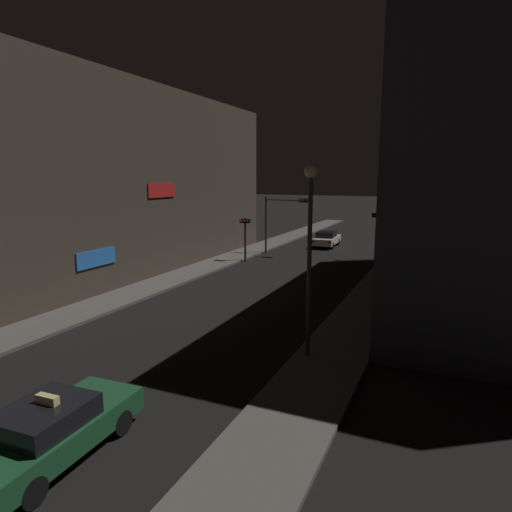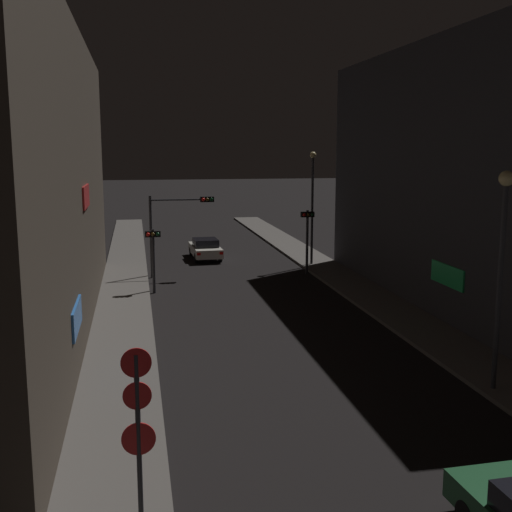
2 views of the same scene
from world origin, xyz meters
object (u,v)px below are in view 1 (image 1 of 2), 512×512
object	(u,v)px
street_lamp_near_block	(310,232)
street_lamp_far_block	(396,202)
taxi	(52,430)
traffic_light_overhead	(282,213)
traffic_light_left_kerb	(245,230)
traffic_light_right_kerb	(377,227)
far_car	(327,239)

from	to	relation	value
street_lamp_near_block	street_lamp_far_block	bearing A→B (deg)	89.31
taxi	street_lamp_near_block	bearing A→B (deg)	65.37
traffic_light_overhead	traffic_light_left_kerb	world-z (taller)	traffic_light_overhead
traffic_light_left_kerb	traffic_light_overhead	bearing A→B (deg)	70.31
traffic_light_right_kerb	street_lamp_near_block	xyz separation A→B (m)	(0.71, -19.44, 1.86)
taxi	traffic_light_right_kerb	size ratio (longest dim) A/B	1.17
street_lamp_near_block	street_lamp_far_block	world-z (taller)	street_lamp_far_block
taxi	traffic_light_overhead	xyz separation A→B (m)	(-4.87, 27.96, 2.78)
far_car	street_lamp_far_block	xyz separation A→B (m)	(6.47, -3.91, 3.77)
far_car	street_lamp_near_block	bearing A→B (deg)	-76.48
traffic_light_overhead	far_car	bearing A→B (deg)	68.19
far_car	traffic_light_right_kerb	size ratio (longest dim) A/B	1.17
taxi	traffic_light_right_kerb	xyz separation A→B (m)	(2.93, 27.38, 2.03)
traffic_light_right_kerb	street_lamp_near_block	bearing A→B (deg)	-87.90
taxi	traffic_light_right_kerb	bearing A→B (deg)	83.89
traffic_light_left_kerb	street_lamp_far_block	world-z (taller)	street_lamp_far_block
far_car	traffic_light_overhead	distance (m)	6.82
traffic_light_overhead	traffic_light_right_kerb	xyz separation A→B (m)	(7.80, -0.58, -0.75)
street_lamp_far_block	taxi	bearing A→B (deg)	-97.46
traffic_light_left_kerb	street_lamp_near_block	bearing A→B (deg)	-57.85
traffic_light_overhead	street_lamp_far_block	size ratio (longest dim) A/B	0.67
far_car	traffic_light_overhead	world-z (taller)	traffic_light_overhead
taxi	far_car	distance (m)	33.84
traffic_light_overhead	traffic_light_left_kerb	xyz separation A→B (m)	(-1.48, -4.12, -1.06)
traffic_light_overhead	street_lamp_near_block	distance (m)	21.78
street_lamp_near_block	taxi	bearing A→B (deg)	-114.63
traffic_light_overhead	street_lamp_near_block	world-z (taller)	street_lamp_near_block
traffic_light_right_kerb	traffic_light_left_kerb	bearing A→B (deg)	-159.12
far_car	street_lamp_near_block	xyz separation A→B (m)	(6.20, -25.80, 3.89)
far_car	traffic_light_left_kerb	bearing A→B (deg)	-110.94
taxi	far_car	size ratio (longest dim) A/B	1.00
traffic_light_overhead	traffic_light_right_kerb	bearing A→B (deg)	-4.27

